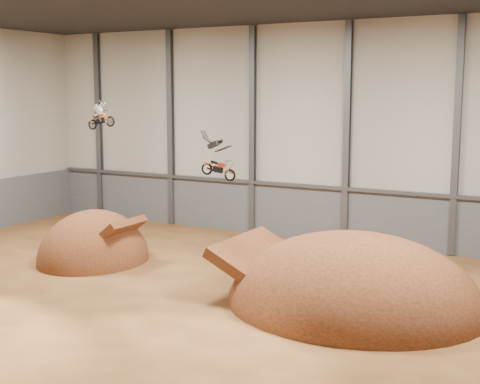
{
  "coord_description": "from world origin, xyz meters",
  "views": [
    {
      "loc": [
        17.57,
        -25.08,
        9.63
      ],
      "look_at": [
        1.62,
        4.0,
        4.64
      ],
      "focal_mm": 50.0,
      "sensor_mm": 36.0,
      "label": 1
    }
  ],
  "objects_px": {
    "landing_ramp": "(353,306)",
    "takeoff_ramp": "(94,261)",
    "fmx_rider_b": "(217,156)",
    "fmx_rider_a": "(102,113)"
  },
  "relations": [
    {
      "from": "takeoff_ramp",
      "to": "landing_ramp",
      "type": "distance_m",
      "value": 15.8
    },
    {
      "from": "landing_ramp",
      "to": "fmx_rider_a",
      "type": "bearing_deg",
      "value": 179.04
    },
    {
      "from": "landing_ramp",
      "to": "fmx_rider_b",
      "type": "distance_m",
      "value": 9.36
    },
    {
      "from": "takeoff_ramp",
      "to": "landing_ramp",
      "type": "bearing_deg",
      "value": -2.43
    },
    {
      "from": "takeoff_ramp",
      "to": "fmx_rider_b",
      "type": "distance_m",
      "value": 11.49
    },
    {
      "from": "takeoff_ramp",
      "to": "fmx_rider_a",
      "type": "xyz_separation_m",
      "value": [
        1.26,
        -0.42,
        8.48
      ]
    },
    {
      "from": "fmx_rider_a",
      "to": "fmx_rider_b",
      "type": "relative_size",
      "value": 0.74
    },
    {
      "from": "landing_ramp",
      "to": "fmx_rider_b",
      "type": "relative_size",
      "value": 4.78
    },
    {
      "from": "landing_ramp",
      "to": "fmx_rider_a",
      "type": "relative_size",
      "value": 6.47
    },
    {
      "from": "landing_ramp",
      "to": "takeoff_ramp",
      "type": "bearing_deg",
      "value": 177.57
    }
  ]
}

